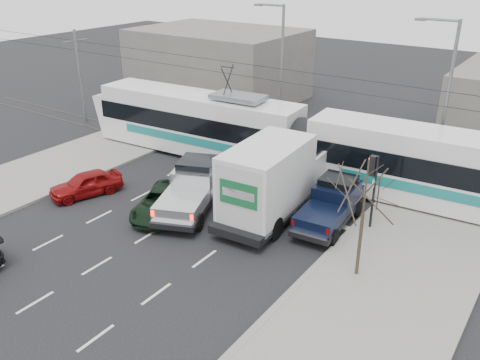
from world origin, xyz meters
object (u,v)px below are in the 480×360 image
Objects in this scene: green_car at (162,202)px; silver_pickup at (193,186)px; box_truck at (274,180)px; tram at (305,143)px; traffic_signal at (373,176)px; street_lamp_near at (444,94)px; navy_pickup at (332,203)px; bare_tree at (365,193)px; red_car at (86,184)px; street_lamp_far at (280,64)px.

silver_pickup is at bearing 42.55° from green_car.
box_truck reaches higher than silver_pickup.
silver_pickup is at bearing -117.78° from tram.
traffic_signal is 0.40× the size of street_lamp_near.
bare_tree is at bearing -55.91° from navy_pickup.
traffic_signal is 4.74m from box_truck.
box_truck is 1.74× the size of green_car.
street_lamp_near reaches higher than silver_pickup.
street_lamp_near is 1.13× the size of box_truck.
green_car is at bearing -118.06° from tram.
tram is at bearing 97.11° from box_truck.
red_car reaches higher than green_car.
silver_pickup is 7.06m from navy_pickup.
street_lamp_near reaches higher than box_truck.
bare_tree is at bearing -74.24° from traffic_signal.
navy_pickup is 1.15× the size of green_car.
silver_pickup is (-9.20, -10.32, -3.98)m from street_lamp_near.
street_lamp_near is 1.00× the size of street_lamp_far.
street_lamp_near reaches higher than green_car.
street_lamp_far reaches higher than red_car.
bare_tree is 17.97m from street_lamp_far.
bare_tree is 1.09× the size of green_car.
traffic_signal is (-1.13, 4.00, -1.05)m from bare_tree.
traffic_signal is 0.45× the size of box_truck.
traffic_signal is 2.43m from navy_pickup.
green_car is at bearing -137.46° from silver_pickup.
tram is 3.64× the size of box_truck.
tram reaches higher than box_truck.
traffic_signal is 0.12× the size of tram.
silver_pickup reaches higher than green_car.
silver_pickup is at bearing -131.71° from street_lamp_near.
box_truck is at bearing 154.68° from bare_tree.
box_truck is at bearing -166.80° from navy_pickup.
tram is (-6.29, -3.77, -3.02)m from street_lamp_near.
box_truck reaches higher than red_car.
street_lamp_near is 11.67m from street_lamp_far.
bare_tree reaches higher than green_car.
street_lamp_near is 19.98m from red_car.
street_lamp_near reaches higher than bare_tree.
tram is 12.39m from red_car.
box_truck is at bearing -82.92° from tram.
box_truck is (3.89, 1.47, 0.80)m from silver_pickup.
traffic_signal is 8.97m from silver_pickup.
street_lamp_near is 1.71× the size of navy_pickup.
silver_pickup is 1.70× the size of red_car.
navy_pickup is at bearing 13.96° from box_truck.
street_lamp_near is at bearing 55.21° from box_truck.
street_lamp_far reaches higher than tram.
green_car is at bearing -177.78° from bare_tree.
red_car is at bearing -175.71° from bare_tree.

